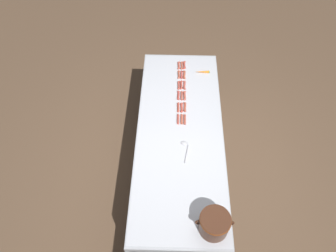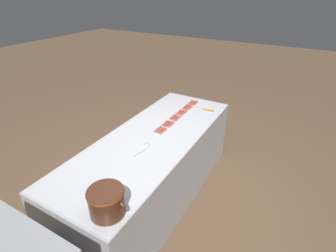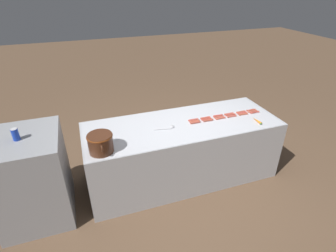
# 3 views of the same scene
# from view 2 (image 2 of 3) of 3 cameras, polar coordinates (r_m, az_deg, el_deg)

# --- Properties ---
(ground_plane) EXTENTS (20.00, 20.00, 0.00)m
(ground_plane) POSITION_cam_2_polar(r_m,az_deg,el_deg) (3.26, -3.13, -14.89)
(ground_plane) COLOR brown
(griddle_counter) EXTENTS (0.91, 2.46, 0.83)m
(griddle_counter) POSITION_cam_2_polar(r_m,az_deg,el_deg) (2.99, -3.35, -9.17)
(griddle_counter) COLOR #ADAFB5
(griddle_counter) RESTS_ON ground_plane
(hot_dog_0) EXTENTS (0.03, 0.14, 0.02)m
(hot_dog_0) POSITION_cam_2_polar(r_m,az_deg,el_deg) (3.53, 6.11, 5.13)
(hot_dog_0) COLOR #B64739
(hot_dog_0) RESTS_ON griddle_counter
(hot_dog_1) EXTENTS (0.03, 0.14, 0.02)m
(hot_dog_1) POSITION_cam_2_polar(r_m,az_deg,el_deg) (3.39, 4.88, 4.10)
(hot_dog_1) COLOR #B05038
(hot_dog_1) RESTS_ON griddle_counter
(hot_dog_2) EXTENTS (0.03, 0.14, 0.02)m
(hot_dog_2) POSITION_cam_2_polar(r_m,az_deg,el_deg) (3.24, 3.57, 2.96)
(hot_dog_2) COLOR #B34E41
(hot_dog_2) RESTS_ON griddle_counter
(hot_dog_3) EXTENTS (0.03, 0.14, 0.02)m
(hot_dog_3) POSITION_cam_2_polar(r_m,az_deg,el_deg) (3.11, 2.21, 1.77)
(hot_dog_3) COLOR #BA5341
(hot_dog_3) RESTS_ON griddle_counter
(hot_dog_4) EXTENTS (0.03, 0.14, 0.02)m
(hot_dog_4) POSITION_cam_2_polar(r_m,az_deg,el_deg) (2.97, 0.69, 0.41)
(hot_dog_4) COLOR #B04F3B
(hot_dog_4) RESTS_ON griddle_counter
(hot_dog_5) EXTENTS (0.03, 0.14, 0.02)m
(hot_dog_5) POSITION_cam_2_polar(r_m,az_deg,el_deg) (2.83, -1.09, -1.08)
(hot_dog_5) COLOR #AD4C3B
(hot_dog_5) RESTS_ON griddle_counter
(hot_dog_6) EXTENTS (0.03, 0.14, 0.02)m
(hot_dog_6) POSITION_cam_2_polar(r_m,az_deg,el_deg) (3.54, 5.57, 5.19)
(hot_dog_6) COLOR #B0523D
(hot_dog_6) RESTS_ON griddle_counter
(hot_dog_7) EXTENTS (0.02, 0.14, 0.02)m
(hot_dog_7) POSITION_cam_2_polar(r_m,az_deg,el_deg) (3.40, 4.36, 4.21)
(hot_dog_7) COLOR #B94840
(hot_dog_7) RESTS_ON griddle_counter
(hot_dog_8) EXTENTS (0.03, 0.14, 0.02)m
(hot_dog_8) POSITION_cam_2_polar(r_m,az_deg,el_deg) (3.26, 3.00, 3.12)
(hot_dog_8) COLOR #AC4639
(hot_dog_8) RESTS_ON griddle_counter
(hot_dog_9) EXTENTS (0.03, 0.14, 0.02)m
(hot_dog_9) POSITION_cam_2_polar(r_m,az_deg,el_deg) (3.12, 1.66, 1.90)
(hot_dog_9) COLOR #AD5040
(hot_dog_9) RESTS_ON griddle_counter
(hot_dog_10) EXTENTS (0.03, 0.14, 0.02)m
(hot_dog_10) POSITION_cam_2_polar(r_m,az_deg,el_deg) (2.98, 0.01, 0.52)
(hot_dog_10) COLOR #B94738
(hot_dog_10) RESTS_ON griddle_counter
(hot_dog_11) EXTENTS (0.03, 0.14, 0.02)m
(hot_dog_11) POSITION_cam_2_polar(r_m,az_deg,el_deg) (2.85, -1.63, -0.88)
(hot_dog_11) COLOR #B7523B
(hot_dog_11) RESTS_ON griddle_counter
(hot_dog_12) EXTENTS (0.03, 0.14, 0.02)m
(hot_dog_12) POSITION_cam_2_polar(r_m,az_deg,el_deg) (3.55, 5.02, 5.31)
(hot_dog_12) COLOR #B64E3C
(hot_dog_12) RESTS_ON griddle_counter
(hot_dog_13) EXTENTS (0.03, 0.14, 0.02)m
(hot_dog_13) POSITION_cam_2_polar(r_m,az_deg,el_deg) (3.42, 3.88, 4.35)
(hot_dog_13) COLOR #AF503B
(hot_dog_13) RESTS_ON griddle_counter
(hot_dog_14) EXTENTS (0.03, 0.14, 0.02)m
(hot_dog_14) POSITION_cam_2_polar(r_m,az_deg,el_deg) (3.27, 2.46, 3.20)
(hot_dog_14) COLOR #B44A3C
(hot_dog_14) RESTS_ON griddle_counter
(hot_dog_15) EXTENTS (0.03, 0.14, 0.02)m
(hot_dog_15) POSITION_cam_2_polar(r_m,az_deg,el_deg) (3.14, 1.05, 2.07)
(hot_dog_15) COLOR #B6453B
(hot_dog_15) RESTS_ON griddle_counter
(hot_dog_16) EXTENTS (0.03, 0.14, 0.02)m
(hot_dog_16) POSITION_cam_2_polar(r_m,az_deg,el_deg) (3.00, -0.60, 0.70)
(hot_dog_16) COLOR #B54A39
(hot_dog_16) RESTS_ON griddle_counter
(hot_dog_17) EXTENTS (0.03, 0.14, 0.02)m
(hot_dog_17) POSITION_cam_2_polar(r_m,az_deg,el_deg) (2.87, -2.31, -0.70)
(hot_dog_17) COLOR #B74D41
(hot_dog_17) RESTS_ON griddle_counter
(bean_pot) EXTENTS (0.33, 0.27, 0.20)m
(bean_pot) POSITION_cam_2_polar(r_m,az_deg,el_deg) (1.90, -13.57, -15.86)
(bean_pot) COLOR #472616
(bean_pot) RESTS_ON griddle_counter
(serving_spoon) EXTENTS (0.09, 0.27, 0.02)m
(serving_spoon) POSITION_cam_2_polar(r_m,az_deg,el_deg) (2.59, -5.04, -4.57)
(serving_spoon) COLOR #B7B7BC
(serving_spoon) RESTS_ON griddle_counter
(carrot) EXTENTS (0.18, 0.04, 0.03)m
(carrot) POSITION_cam_2_polar(r_m,az_deg,el_deg) (3.36, 8.70, 3.68)
(carrot) COLOR orange
(carrot) RESTS_ON griddle_counter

